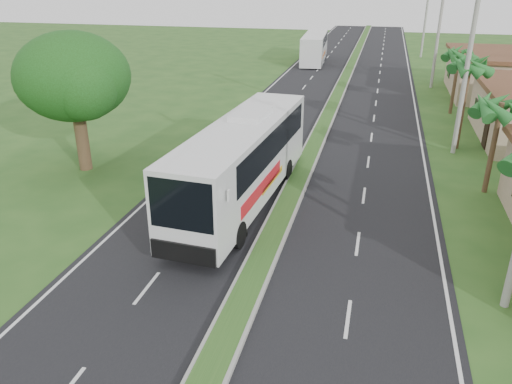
# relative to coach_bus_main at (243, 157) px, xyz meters

# --- Properties ---
(ground) EXTENTS (180.00, 180.00, 0.00)m
(ground) POSITION_rel_coach_bus_main_xyz_m (2.12, -7.82, -2.32)
(ground) COLOR #284F1D
(ground) RESTS_ON ground
(road_asphalt) EXTENTS (14.00, 160.00, 0.02)m
(road_asphalt) POSITION_rel_coach_bus_main_xyz_m (2.12, 12.18, -2.31)
(road_asphalt) COLOR black
(road_asphalt) RESTS_ON ground
(median_strip) EXTENTS (1.20, 160.00, 0.18)m
(median_strip) POSITION_rel_coach_bus_main_xyz_m (2.12, 12.18, -2.22)
(median_strip) COLOR gray
(median_strip) RESTS_ON ground
(lane_edge_left) EXTENTS (0.12, 160.00, 0.01)m
(lane_edge_left) POSITION_rel_coach_bus_main_xyz_m (-4.58, 12.18, -2.32)
(lane_edge_left) COLOR silver
(lane_edge_left) RESTS_ON ground
(lane_edge_right) EXTENTS (0.12, 160.00, 0.01)m
(lane_edge_right) POSITION_rel_coach_bus_main_xyz_m (8.82, 12.18, -2.32)
(lane_edge_right) COLOR silver
(lane_edge_right) RESTS_ON ground
(shop_far) EXTENTS (8.60, 11.60, 3.82)m
(shop_far) POSITION_rel_coach_bus_main_xyz_m (16.12, 28.18, -0.39)
(shop_far) COLOR tan
(shop_far) RESTS_ON ground
(palm_verge_b) EXTENTS (2.40, 2.40, 5.05)m
(palm_verge_b) POSITION_rel_coach_bus_main_xyz_m (11.52, 4.18, 2.04)
(palm_verge_b) COLOR #473321
(palm_verge_b) RESTS_ON ground
(palm_verge_c) EXTENTS (2.40, 2.40, 5.85)m
(palm_verge_c) POSITION_rel_coach_bus_main_xyz_m (10.92, 11.18, 2.80)
(palm_verge_c) COLOR #473321
(palm_verge_c) RESTS_ON ground
(palm_verge_d) EXTENTS (2.40, 2.40, 5.25)m
(palm_verge_d) POSITION_rel_coach_bus_main_xyz_m (11.42, 20.18, 2.23)
(palm_verge_d) COLOR #473321
(palm_verge_d) RESTS_ON ground
(shade_tree) EXTENTS (6.30, 6.00, 7.54)m
(shade_tree) POSITION_rel_coach_bus_main_xyz_m (-9.99, 2.19, 2.71)
(shade_tree) COLOR #473321
(shade_tree) RESTS_ON ground
(utility_pole_b) EXTENTS (3.20, 0.28, 12.00)m
(utility_pole_b) POSITION_rel_coach_bus_main_xyz_m (10.59, 10.18, 3.94)
(utility_pole_b) COLOR gray
(utility_pole_b) RESTS_ON ground
(utility_pole_c) EXTENTS (1.60, 0.28, 11.00)m
(utility_pole_c) POSITION_rel_coach_bus_main_xyz_m (10.62, 30.18, 3.35)
(utility_pole_c) COLOR gray
(utility_pole_c) RESTS_ON ground
(utility_pole_d) EXTENTS (1.60, 0.28, 10.50)m
(utility_pole_d) POSITION_rel_coach_bus_main_xyz_m (10.62, 50.18, 3.10)
(utility_pole_d) COLOR gray
(utility_pole_d) RESTS_ON ground
(coach_bus_main) EXTENTS (3.60, 13.20, 4.22)m
(coach_bus_main) POSITION_rel_coach_bus_main_xyz_m (0.00, 0.00, 0.00)
(coach_bus_main) COLOR silver
(coach_bus_main) RESTS_ON ground
(coach_bus_far) EXTENTS (3.23, 11.71, 3.37)m
(coach_bus_far) POSITION_rel_coach_bus_main_xyz_m (-2.62, 42.72, -0.41)
(coach_bus_far) COLOR silver
(coach_bus_far) RESTS_ON ground
(motorcyclist) EXTENTS (1.60, 0.75, 2.11)m
(motorcyclist) POSITION_rel_coach_bus_main_xyz_m (0.42, -3.46, -1.56)
(motorcyclist) COLOR black
(motorcyclist) RESTS_ON ground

